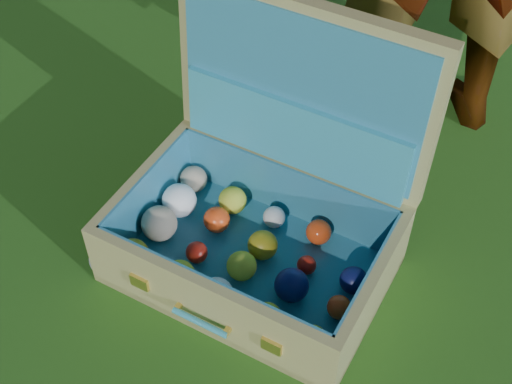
{
  "coord_description": "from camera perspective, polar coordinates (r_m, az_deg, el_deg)",
  "views": [
    {
      "loc": [
        0.07,
        -1.03,
        1.5
      ],
      "look_at": [
        -0.09,
        0.16,
        0.2
      ],
      "focal_mm": 50.0,
      "sensor_mm": 36.0,
      "label": 1
    }
  ],
  "objects": [
    {
      "name": "stray_ball",
      "position": [
        1.88,
        -12.02,
        -5.29
      ],
      "size": [
        0.08,
        0.08,
        0.08
      ],
      "primitive_type": "sphere",
      "color": "#4673B7",
      "rests_on": "ground"
    },
    {
      "name": "ground",
      "position": [
        1.82,
        2.1,
        -8.15
      ],
      "size": [
        60.0,
        60.0,
        0.0
      ],
      "primitive_type": "plane",
      "color": "#215114",
      "rests_on": "ground"
    },
    {
      "name": "suitcase",
      "position": [
        1.77,
        0.59,
        -0.69
      ],
      "size": [
        0.82,
        0.73,
        0.65
      ],
      "rotation": [
        0.0,
        0.0,
        -0.37
      ],
      "color": "tan",
      "rests_on": "ground"
    }
  ]
}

